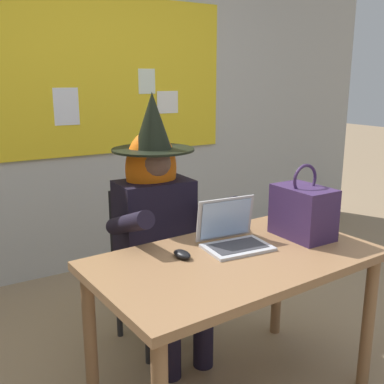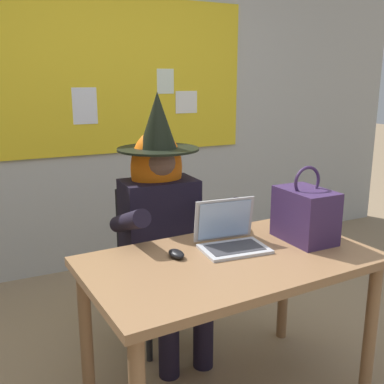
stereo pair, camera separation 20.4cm
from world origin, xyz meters
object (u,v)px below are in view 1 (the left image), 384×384
(chair_at_desk, at_px, (150,256))
(computer_mouse, at_px, (182,254))
(desk_main, at_px, (236,275))
(handbag, at_px, (303,211))
(person_costumed, at_px, (159,213))
(laptop, at_px, (233,236))

(chair_at_desk, distance_m, computer_mouse, 0.69)
(desk_main, distance_m, computer_mouse, 0.27)
(desk_main, height_order, chair_at_desk, chair_at_desk)
(computer_mouse, xyz_separation_m, handbag, (0.67, -0.07, 0.12))
(desk_main, xyz_separation_m, person_costumed, (-0.08, 0.61, 0.15))
(desk_main, height_order, person_costumed, person_costumed)
(person_costumed, bearing_deg, laptop, 17.14)
(laptop, bearing_deg, desk_main, -113.15)
(chair_at_desk, bearing_deg, desk_main, 1.86)
(person_costumed, distance_m, computer_mouse, 0.53)
(chair_at_desk, xyz_separation_m, person_costumed, (0.00, -0.12, 0.29))
(desk_main, xyz_separation_m, laptop, (0.06, 0.11, 0.15))
(desk_main, relative_size, handbag, 3.59)
(desk_main, height_order, handbag, handbag)
(laptop, bearing_deg, person_costumed, 110.84)
(computer_mouse, bearing_deg, person_costumed, 69.53)
(chair_at_desk, bearing_deg, computer_mouse, -17.40)
(computer_mouse, bearing_deg, laptop, -3.58)
(chair_at_desk, bearing_deg, person_costumed, -2.37)
(chair_at_desk, xyz_separation_m, computer_mouse, (-0.14, -0.62, 0.25))
(desk_main, bearing_deg, handbag, 4.43)
(chair_at_desk, height_order, person_costumed, person_costumed)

